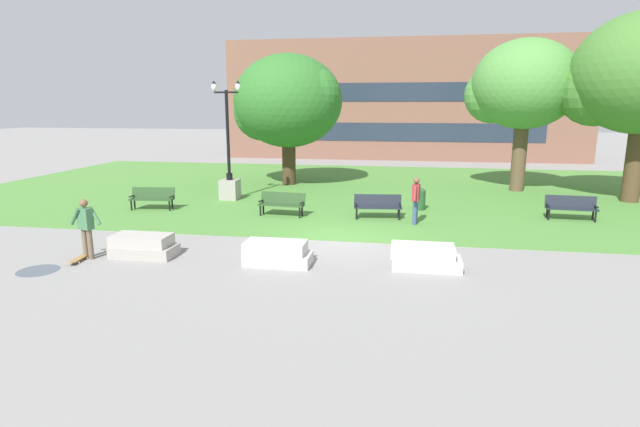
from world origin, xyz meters
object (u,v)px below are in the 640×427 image
(concrete_block_left, at_px, (277,253))
(park_bench_near_left, at_px, (571,206))
(skateboard, at_px, (79,258))
(lamp_post_center, at_px, (229,176))
(park_bench_far_left, at_px, (152,197))
(person_skateboarder, at_px, (86,225))
(park_bench_near_right, at_px, (378,205))
(concrete_block_right, at_px, (425,257))
(trash_bin, at_px, (420,198))
(park_bench_far_right, at_px, (282,202))
(concrete_block_center, at_px, (143,246))
(person_bystander_near_lawn, at_px, (416,198))

(concrete_block_left, xyz_separation_m, park_bench_near_left, (9.56, 7.02, 0.23))
(park_bench_near_left, bearing_deg, skateboard, -152.99)
(park_bench_near_left, relative_size, lamp_post_center, 0.35)
(park_bench_far_left, bearing_deg, concrete_block_left, -41.78)
(concrete_block_left, bearing_deg, person_skateboarder, -175.85)
(park_bench_near_right, bearing_deg, concrete_block_left, -111.48)
(concrete_block_right, relative_size, person_skateboarder, 1.08)
(concrete_block_left, xyz_separation_m, trash_bin, (4.00, 7.96, 0.20))
(park_bench_near_left, height_order, park_bench_near_right, same)
(concrete_block_right, xyz_separation_m, person_skateboarder, (-9.36, -0.72, 0.66))
(lamp_post_center, bearing_deg, concrete_block_right, -45.24)
(park_bench_near_left, relative_size, park_bench_near_right, 0.99)
(skateboard, distance_m, park_bench_far_right, 7.81)
(park_bench_near_left, bearing_deg, concrete_block_right, -129.94)
(concrete_block_left, xyz_separation_m, park_bench_near_right, (2.39, 6.06, 0.23))
(concrete_block_left, bearing_deg, trash_bin, 63.33)
(person_skateboarder, relative_size, park_bench_far_right, 0.93)
(park_bench_near_left, relative_size, park_bench_far_left, 0.99)
(person_skateboarder, distance_m, trash_bin, 12.58)
(park_bench_far_right, bearing_deg, park_bench_near_left, 5.80)
(trash_bin, bearing_deg, park_bench_near_right, -130.39)
(park_bench_near_left, distance_m, park_bench_far_left, 16.48)
(person_skateboarder, bearing_deg, skateboard, -112.89)
(concrete_block_center, distance_m, trash_bin, 11.22)
(concrete_block_center, xyz_separation_m, lamp_post_center, (-0.54, 8.80, 0.78))
(lamp_post_center, xyz_separation_m, trash_bin, (8.51, -0.91, -0.58))
(concrete_block_left, distance_m, park_bench_near_left, 11.87)
(park_bench_near_left, distance_m, person_bystander_near_lawn, 6.04)
(concrete_block_center, height_order, trash_bin, trash_bin)
(park_bench_near_left, xyz_separation_m, person_bystander_near_lawn, (-5.78, -1.69, 0.45))
(concrete_block_center, height_order, park_bench_near_right, park_bench_near_right)
(concrete_block_right, bearing_deg, park_bench_far_left, 151.74)
(concrete_block_right, bearing_deg, skateboard, -174.04)
(concrete_block_center, distance_m, person_skateboarder, 1.63)
(concrete_block_right, distance_m, person_bystander_near_lawn, 5.05)
(park_bench_far_right, bearing_deg, skateboard, -122.47)
(park_bench_far_left, bearing_deg, person_skateboarder, -77.11)
(park_bench_far_left, bearing_deg, lamp_post_center, 48.64)
(park_bench_far_right, bearing_deg, lamp_post_center, 137.14)
(park_bench_near_right, distance_m, lamp_post_center, 7.47)
(park_bench_near_right, relative_size, park_bench_far_right, 1.00)
(park_bench_near_left, xyz_separation_m, park_bench_far_left, (-16.46, -0.86, 0.00))
(concrete_block_right, relative_size, park_bench_far_right, 1.00)
(concrete_block_left, bearing_deg, park_bench_near_left, 36.28)
(concrete_block_right, relative_size, park_bench_near_right, 1.00)
(park_bench_near_right, height_order, person_bystander_near_lawn, person_bystander_near_lawn)
(skateboard, bearing_deg, park_bench_near_right, 40.42)
(person_skateboarder, distance_m, lamp_post_center, 9.30)
(concrete_block_center, height_order, lamp_post_center, lamp_post_center)
(lamp_post_center, relative_size, trash_bin, 5.50)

